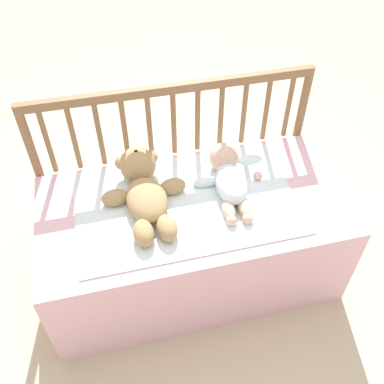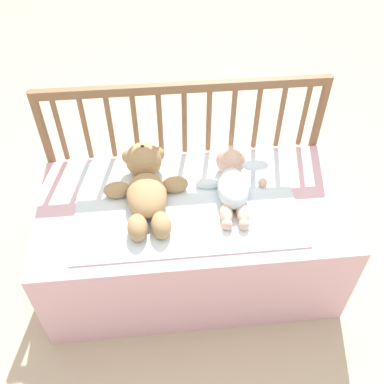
# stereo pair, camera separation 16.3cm
# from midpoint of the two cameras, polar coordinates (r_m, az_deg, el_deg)

# --- Properties ---
(ground_plane) EXTENTS (12.00, 12.00, 0.00)m
(ground_plane) POSITION_cam_midpoint_polar(r_m,az_deg,el_deg) (2.01, -2.30, -10.40)
(ground_plane) COLOR #C6B293
(crib_mattress) EXTENTS (1.20, 0.61, 0.44)m
(crib_mattress) POSITION_cam_midpoint_polar(r_m,az_deg,el_deg) (1.83, -2.50, -6.49)
(crib_mattress) COLOR #EDB7C6
(crib_mattress) RESTS_ON ground_plane
(crib_rail) EXTENTS (1.20, 0.04, 0.78)m
(crib_rail) POSITION_cam_midpoint_polar(r_m,az_deg,el_deg) (1.83, -4.98, 7.99)
(crib_rail) COLOR brown
(crib_rail) RESTS_ON ground_plane
(blanket) EXTENTS (0.85, 0.54, 0.01)m
(blanket) POSITION_cam_midpoint_polar(r_m,az_deg,el_deg) (1.67, -3.64, -1.46)
(blanket) COLOR white
(blanket) RESTS_ON crib_mattress
(teddy_bear) EXTENTS (0.34, 0.46, 0.15)m
(teddy_bear) POSITION_cam_midpoint_polar(r_m,az_deg,el_deg) (1.67, -9.25, 0.45)
(teddy_bear) COLOR tan
(teddy_bear) RESTS_ON crib_mattress
(baby) EXTENTS (0.30, 0.40, 0.12)m
(baby) POSITION_cam_midpoint_polar(r_m,az_deg,el_deg) (1.70, 2.24, 1.93)
(baby) COLOR white
(baby) RESTS_ON crib_mattress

